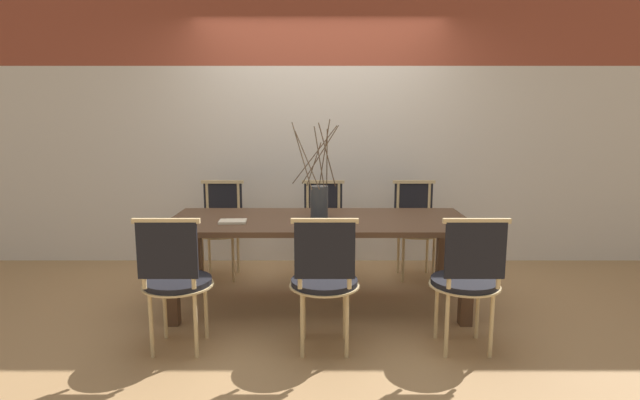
% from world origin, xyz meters
% --- Properties ---
extents(ground_plane, '(16.00, 16.00, 0.00)m').
position_xyz_m(ground_plane, '(0.00, 0.00, 0.00)').
color(ground_plane, '#A87F51').
extents(wall_rear, '(12.00, 0.06, 3.20)m').
position_xyz_m(wall_rear, '(0.00, 1.33, 1.60)').
color(wall_rear, beige).
rests_on(wall_rear, ground_plane).
extents(dining_table, '(2.36, 0.94, 0.72)m').
position_xyz_m(dining_table, '(0.00, 0.00, 0.63)').
color(dining_table, '#4C3321').
rests_on(dining_table, ground_plane).
extents(chair_near_leftend, '(0.46, 0.46, 0.91)m').
position_xyz_m(chair_near_leftend, '(-0.92, -0.78, 0.50)').
color(chair_near_leftend, black).
rests_on(chair_near_leftend, ground_plane).
extents(chair_near_left, '(0.46, 0.46, 0.91)m').
position_xyz_m(chair_near_left, '(0.03, -0.78, 0.50)').
color(chair_near_left, black).
rests_on(chair_near_left, ground_plane).
extents(chair_near_center, '(0.46, 0.46, 0.91)m').
position_xyz_m(chair_near_center, '(0.95, -0.78, 0.50)').
color(chair_near_center, black).
rests_on(chair_near_center, ground_plane).
extents(chair_far_leftend, '(0.46, 0.46, 0.91)m').
position_xyz_m(chair_far_leftend, '(-0.93, 0.78, 0.50)').
color(chair_far_leftend, black).
rests_on(chair_far_leftend, ground_plane).
extents(chair_far_left, '(0.46, 0.46, 0.91)m').
position_xyz_m(chair_far_left, '(0.04, 0.78, 0.50)').
color(chair_far_left, black).
rests_on(chair_far_left, ground_plane).
extents(chair_far_center, '(0.46, 0.46, 0.91)m').
position_xyz_m(chair_far_center, '(0.91, 0.78, 0.50)').
color(chair_far_center, black).
rests_on(chair_far_center, ground_plane).
extents(vase_centerpiece, '(0.38, 0.45, 0.78)m').
position_xyz_m(vase_centerpiece, '(0.00, 0.05, 0.87)').
color(vase_centerpiece, '#33383D').
rests_on(vase_centerpiece, dining_table).
extents(book_stack, '(0.21, 0.15, 0.02)m').
position_xyz_m(book_stack, '(-0.66, -0.14, 0.73)').
color(book_stack, beige).
rests_on(book_stack, dining_table).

